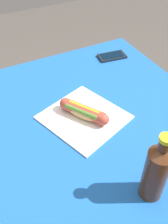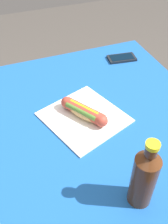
# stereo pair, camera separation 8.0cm
# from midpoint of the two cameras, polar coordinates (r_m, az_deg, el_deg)

# --- Properties ---
(ground_plane) EXTENTS (6.00, 6.00, 0.00)m
(ground_plane) POSITION_cam_midpoint_polar(r_m,az_deg,el_deg) (1.64, 3.00, -20.51)
(ground_plane) COLOR #47423D
(ground_plane) RESTS_ON ground
(dining_table) EXTENTS (0.96, 0.88, 0.76)m
(dining_table) POSITION_cam_midpoint_polar(r_m,az_deg,el_deg) (1.13, 4.10, -6.53)
(dining_table) COLOR brown
(dining_table) RESTS_ON ground
(paper_wrapper) EXTENTS (0.35, 0.35, 0.01)m
(paper_wrapper) POSITION_cam_midpoint_polar(r_m,az_deg,el_deg) (1.01, 2.26, -1.21)
(paper_wrapper) COLOR silver
(paper_wrapper) RESTS_ON dining_table
(hot_dog) EXTENTS (0.19, 0.13, 0.05)m
(hot_dog) POSITION_cam_midpoint_polar(r_m,az_deg,el_deg) (0.99, 2.27, 0.01)
(hot_dog) COLOR tan
(hot_dog) RESTS_ON paper_wrapper
(cell_phone) EXTENTS (0.09, 0.15, 0.01)m
(cell_phone) POSITION_cam_midpoint_polar(r_m,az_deg,el_deg) (1.36, 9.81, 11.32)
(cell_phone) COLOR black
(cell_phone) RESTS_ON dining_table
(soda_bottle) EXTENTS (0.07, 0.07, 0.24)m
(soda_bottle) POSITION_cam_midpoint_polar(r_m,az_deg,el_deg) (0.74, 15.90, -13.51)
(soda_bottle) COLOR #4C2814
(soda_bottle) RESTS_ON dining_table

